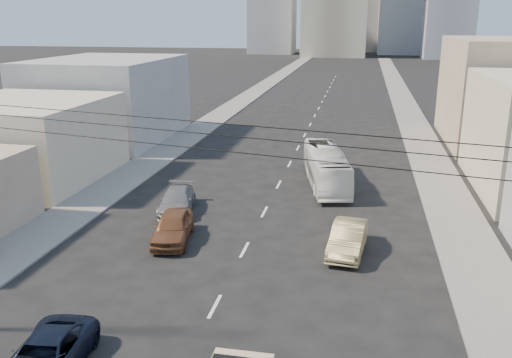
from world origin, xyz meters
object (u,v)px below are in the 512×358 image
(city_bus, at_px, (326,167))
(sedan_tan, at_px, (348,238))
(navy_pickup, at_px, (45,357))
(sedan_brown, at_px, (173,227))
(sedan_grey, at_px, (177,201))

(city_bus, distance_m, sedan_tan, 11.99)
(navy_pickup, height_order, city_bus, city_bus)
(city_bus, height_order, sedan_brown, city_bus)
(navy_pickup, bearing_deg, sedan_tan, 46.11)
(navy_pickup, xyz_separation_m, sedan_grey, (-1.00, 16.61, 0.03))
(navy_pickup, relative_size, sedan_tan, 1.04)
(city_bus, relative_size, sedan_brown, 2.09)
(city_bus, relative_size, sedan_grey, 2.03)
(sedan_brown, bearing_deg, sedan_tan, -7.69)
(sedan_brown, height_order, sedan_tan, sedan_brown)
(sedan_tan, distance_m, sedan_grey, 11.66)
(sedan_brown, bearing_deg, navy_pickup, -101.17)
(sedan_brown, bearing_deg, sedan_grey, 96.81)
(sedan_brown, bearing_deg, city_bus, 48.61)
(navy_pickup, xyz_separation_m, sedan_tan, (9.85, 12.33, 0.10))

